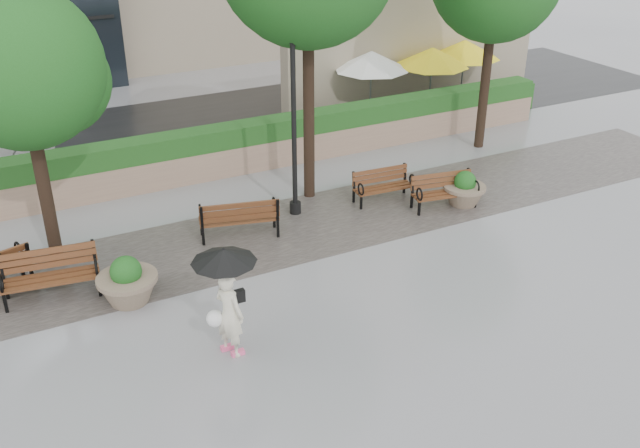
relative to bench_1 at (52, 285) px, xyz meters
name	(u,v)px	position (x,y,z in m)	size (l,w,h in m)	color
ground	(292,307)	(4.08, -2.49, -0.29)	(100.00, 100.00, 0.00)	gray
cobble_strip	(236,242)	(4.08, 0.51, -0.29)	(28.00, 3.20, 0.01)	#383330
hedge_wall	(180,158)	(4.08, 4.51, 0.37)	(24.00, 0.80, 1.35)	#A18168
cafe_wall	(414,48)	(13.58, 7.51, 1.71)	(10.00, 0.60, 4.00)	tan
cafe_hedge	(436,110)	(13.08, 5.31, 0.16)	(8.00, 0.50, 0.90)	#1D531B
asphalt_street	(144,136)	(4.08, 8.51, -0.29)	(40.00, 7.00, 0.00)	black
bench_1	(52,285)	(0.00, 0.00, 0.00)	(1.92, 0.98, 0.99)	brown
bench_2	(239,225)	(4.27, 0.74, -0.01)	(1.92, 1.14, 0.97)	brown
bench_3	(383,192)	(8.26, 0.87, -0.05)	(1.59, 0.73, 0.83)	brown
bench_4	(444,198)	(9.40, -0.17, -0.03)	(1.71, 0.92, 0.87)	brown
planter_left	(128,284)	(1.31, -0.84, 0.10)	(1.19, 1.19, 1.00)	#7F6B56
planter_right	(464,192)	(9.98, -0.24, 0.06)	(1.07, 1.07, 0.90)	#7F6B56
lamppost	(294,139)	(5.95, 1.26, 1.66)	(0.28, 0.28, 4.41)	black
tree_0	(30,72)	(0.46, 1.55, 3.86)	(3.31, 3.19, 5.86)	black
patio_umb_white	(371,61)	(11.34, 6.67, 1.70)	(2.50, 2.50, 2.30)	black
patio_umb_yellow_a	(432,57)	(13.41, 6.18, 1.70)	(2.50, 2.50, 2.30)	black
patio_umb_yellow_b	(465,49)	(15.06, 6.58, 1.70)	(2.50, 2.50, 2.30)	black
pedestrian	(227,291)	(2.51, -3.29, 0.96)	(1.13, 1.13, 2.07)	beige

